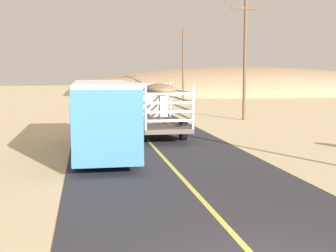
{
  "coord_description": "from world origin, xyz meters",
  "views": [
    {
      "loc": [
        -3.24,
        -7.34,
        3.68
      ],
      "look_at": [
        0.0,
        10.73,
        1.52
      ],
      "focal_mm": 49.31,
      "sensor_mm": 36.0,
      "label": 1
    }
  ],
  "objects_px": {
    "bus": "(102,115)",
    "power_pole_mid": "(245,57)",
    "power_pole_far": "(183,63)",
    "livestock_truck": "(151,102)"
  },
  "relations": [
    {
      "from": "bus",
      "to": "power_pole_mid",
      "type": "xyz_separation_m",
      "value": [
        11.22,
        12.82,
        3.05
      ]
    },
    {
      "from": "bus",
      "to": "power_pole_far",
      "type": "distance_m",
      "value": 37.07
    },
    {
      "from": "power_pole_far",
      "to": "livestock_truck",
      "type": "bearing_deg",
      "value": -106.05
    },
    {
      "from": "power_pole_mid",
      "to": "power_pole_far",
      "type": "xyz_separation_m",
      "value": [
        0.0,
        22.39,
        -0.09
      ]
    },
    {
      "from": "livestock_truck",
      "to": "power_pole_mid",
      "type": "bearing_deg",
      "value": 32.49
    },
    {
      "from": "power_pole_mid",
      "to": "power_pole_far",
      "type": "relative_size",
      "value": 1.02
    },
    {
      "from": "livestock_truck",
      "to": "bus",
      "type": "height_order",
      "value": "bus"
    },
    {
      "from": "bus",
      "to": "power_pole_far",
      "type": "bearing_deg",
      "value": 72.33
    },
    {
      "from": "livestock_truck",
      "to": "bus",
      "type": "relative_size",
      "value": 0.97
    },
    {
      "from": "livestock_truck",
      "to": "power_pole_mid",
      "type": "xyz_separation_m",
      "value": [
        7.88,
        5.02,
        3.01
      ]
    }
  ]
}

